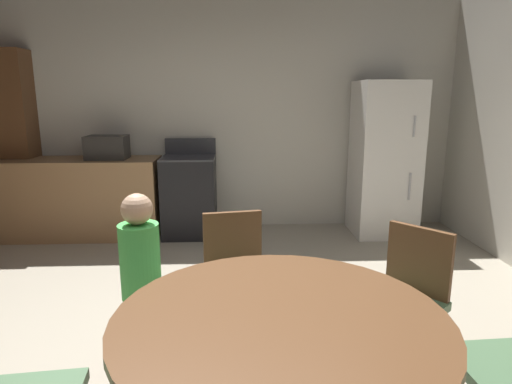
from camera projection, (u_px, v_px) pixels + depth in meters
ground_plane at (215, 374)px, 2.55m from camera, size 14.00×14.00×0.00m
wall_back at (224, 116)px, 5.25m from camera, size 5.83×0.12×2.70m
kitchen_counter at (77, 198)px, 4.97m from camera, size 1.86×0.60×0.90m
pantry_column at (15, 144)px, 4.99m from camera, size 0.44×0.36×2.10m
oven_range at (190, 195)px, 5.03m from camera, size 0.60×0.60×1.10m
refrigerator at (384, 159)px, 4.99m from camera, size 0.68×0.68×1.76m
microwave at (107, 147)px, 4.87m from camera, size 0.44×0.32×0.26m
dining_table at (280, 350)px, 1.73m from camera, size 1.32×1.32×0.76m
chair_north at (236, 273)px, 2.75m from camera, size 0.46×0.46×0.87m
chair_northeast at (407, 294)px, 2.46m from camera, size 0.56×0.56×0.87m
person_child at (141, 283)px, 2.41m from camera, size 0.31×0.31×1.09m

